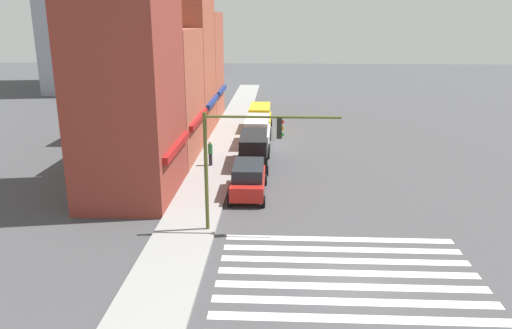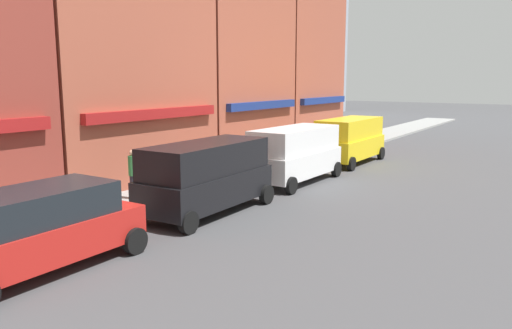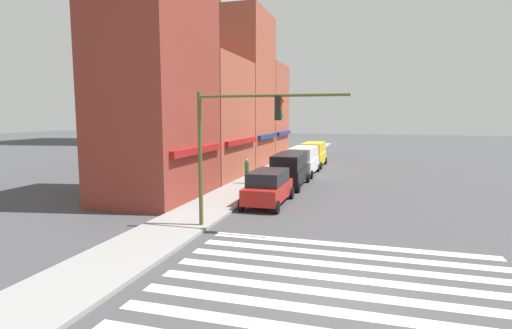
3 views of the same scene
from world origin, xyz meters
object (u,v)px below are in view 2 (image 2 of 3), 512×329
van_black (207,175)px  pedestrian_green_top (133,173)px  suv_red (41,227)px  van_white (295,152)px  van_yellow (350,139)px

van_black → pedestrian_green_top: van_black is taller
suv_red → van_black: size_ratio=0.93×
van_white → van_yellow: (5.94, 0.00, 0.00)m
van_black → van_yellow: same height
van_black → pedestrian_green_top: (-0.38, 3.03, -0.21)m
suv_red → van_white: van_white is taller
suv_red → van_white: 11.99m
van_black → suv_red: bearing=178.7°
suv_red → van_white: size_ratio=0.94×
van_white → van_yellow: 5.94m
van_black → van_white: bearing=-1.3°
pedestrian_green_top → van_black: bearing=-175.2°
van_black → van_yellow: bearing=-1.3°
van_yellow → suv_red: bearing=-179.7°
van_yellow → pedestrian_green_top: (-12.29, 3.03, -0.21)m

